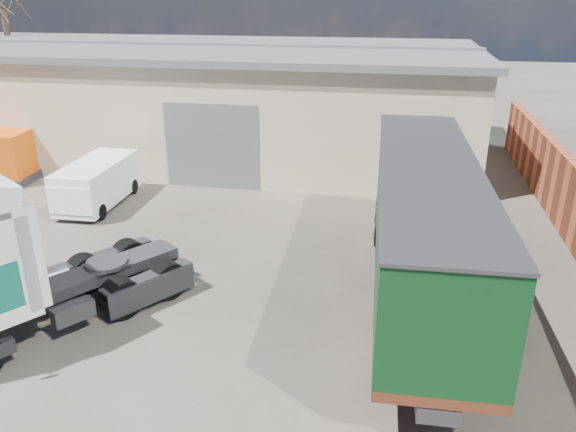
# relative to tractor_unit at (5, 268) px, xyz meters

# --- Properties ---
(ground) EXTENTS (120.00, 120.00, 0.00)m
(ground) POSITION_rel_tractor_unit_xyz_m (3.28, 1.57, -1.86)
(ground) COLOR #27251F
(ground) RESTS_ON ground
(warehouse) EXTENTS (30.60, 12.60, 5.42)m
(warehouse) POSITION_rel_tractor_unit_xyz_m (-2.71, 17.57, 0.80)
(warehouse) COLOR #C2B295
(warehouse) RESTS_ON ground
(tractor_unit) EXTENTS (5.71, 6.75, 4.43)m
(tractor_unit) POSITION_rel_tractor_unit_xyz_m (0.00, 0.00, 0.00)
(tractor_unit) COLOR black
(tractor_unit) RESTS_ON ground
(box_trailer) EXTENTS (2.83, 11.67, 3.86)m
(box_trailer) POSITION_rel_tractor_unit_xyz_m (9.65, 3.84, 0.49)
(box_trailer) COLOR #2D2D30
(box_trailer) RESTS_ON ground
(panel_van) EXTENTS (1.85, 4.27, 1.73)m
(panel_van) POSITION_rel_tractor_unit_xyz_m (-2.50, 8.56, -0.97)
(panel_van) COLOR black
(panel_van) RESTS_ON ground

